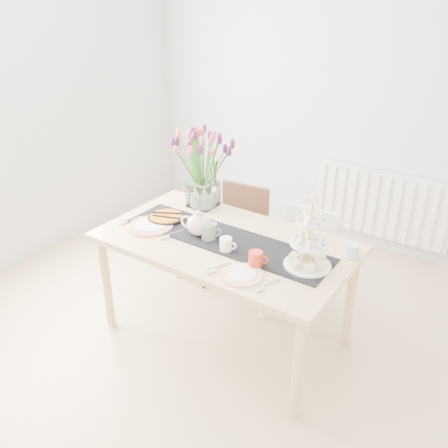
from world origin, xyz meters
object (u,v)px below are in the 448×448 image
Objects in this scene: cream_jug at (352,250)px; plate_left at (150,226)px; chair_white at (303,256)px; chair_brown at (239,229)px; dining_table at (225,250)px; tart_tin at (166,218)px; cake_stand at (309,250)px; plate_right at (242,275)px; mug_orange at (256,259)px; mug_grey at (209,232)px; teapot at (199,225)px; mug_white at (226,245)px; tulip_vase at (202,157)px; radiator at (382,205)px.

cream_jug is 1.30m from plate_left.
chair_brown is at bearing 170.33° from chair_white.
dining_table is 6.32× the size of tart_tin.
plate_right is at bearing -131.53° from cake_stand.
mug_orange reaches higher than plate_right.
cake_stand is at bearing -0.33° from dining_table.
plate_left is at bearing 164.30° from mug_grey.
mug_white is (0.26, -0.07, -0.03)m from teapot.
chair_white is 1.11m from plate_left.
dining_table is 5.29× the size of plate_left.
chair_brown is 1.19× the size of tulip_vase.
dining_table is at bearing -1.29° from tart_tin.
cream_jug is 0.74m from mug_white.
chair_white is 3.16× the size of teapot.
mug_grey is 0.45× the size of plate_right.
cake_stand is 3.63× the size of mug_grey.
radiator is at bearing 115.90° from cream_jug.
mug_orange is 0.14m from plate_right.
chair_brown is 0.74m from tulip_vase.
chair_white reaches higher than dining_table.
cake_stand is (1.00, -0.34, -0.26)m from tulip_vase.
chair_brown is 1.02× the size of chair_white.
dining_table is 6.42× the size of teapot.
plate_left reaches higher than dining_table.
chair_white is at bearing 91.35° from plate_right.
tart_tin is at bearing -102.25° from tulip_vase.
teapot is at bearing -145.91° from cream_jug.
chair_brown is at bearing 75.38° from plate_left.
cake_stand reaches higher than plate_left.
tart_tin reaches higher than radiator.
tulip_vase reaches higher than mug_orange.
cake_stand reaches higher than teapot.
chair_white is 0.80m from mug_white.
mug_orange is (-0.15, -1.95, 0.35)m from radiator.
tart_tin is (-0.79, -0.56, 0.31)m from chair_white.
radiator is 4.81× the size of teapot.
mug_white is 0.60m from plate_left.
mug_grey is (0.08, -0.01, -0.02)m from teapot.
cake_stand is (0.28, -0.58, 0.41)m from chair_white.
teapot is 2.80× the size of mug_white.
mug_orange is (0.41, -0.11, -0.01)m from mug_grey.
cream_jug is (0.73, 0.25, 0.12)m from dining_table.
cake_stand is at bearing -86.74° from radiator.
tulip_vase is at bearing -165.02° from chair_white.
teapot is 0.82× the size of plate_left.
radiator is at bearing 78.57° from chair_white.
mug_orange is (0.49, -0.12, -0.03)m from teapot.
cream_jug is 0.88m from mug_grey.
dining_table is 17.96× the size of mug_white.
dining_table is at bearing -145.28° from cream_jug.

